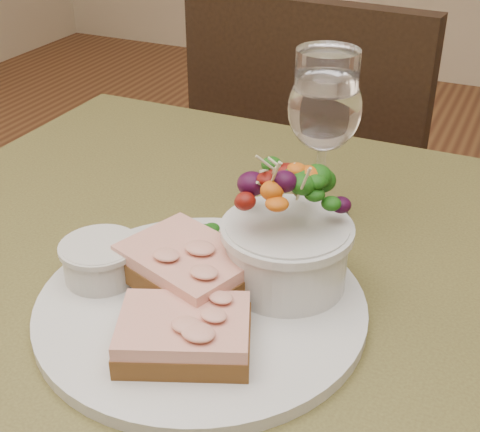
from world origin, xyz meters
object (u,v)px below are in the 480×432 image
at_px(wine_glass, 324,113).
at_px(sandwich_front, 184,334).
at_px(ramekin, 101,259).
at_px(sandwich_back, 188,266).
at_px(chair_far, 325,271).
at_px(cafe_table, 211,366).
at_px(salad_bowl, 287,227).
at_px(dinner_plate, 201,306).

bearing_deg(wine_glass, sandwich_front, -94.93).
relative_size(sandwich_front, ramekin, 1.85).
bearing_deg(sandwich_back, wine_glass, 91.95).
xyz_separation_m(sandwich_back, ramekin, (-0.08, -0.02, -0.00)).
distance_m(chair_far, sandwich_back, 0.89).
height_order(cafe_table, salad_bowl, salad_bowl).
relative_size(ramekin, salad_bowl, 0.54).
height_order(dinner_plate, sandwich_back, sandwich_back).
distance_m(dinner_plate, ramekin, 0.10).
bearing_deg(salad_bowl, cafe_table, -163.77).
relative_size(sandwich_back, salad_bowl, 1.07).
height_order(dinner_plate, wine_glass, wine_glass).
distance_m(dinner_plate, wine_glass, 0.24).
xyz_separation_m(sandwich_front, sandwich_back, (-0.04, 0.07, 0.01)).
xyz_separation_m(dinner_plate, wine_glass, (0.04, 0.20, 0.12)).
distance_m(cafe_table, salad_bowl, 0.19).
bearing_deg(chair_far, sandwich_back, 101.03).
relative_size(cafe_table, wine_glass, 4.57).
relative_size(sandwich_back, ramekin, 2.00).
distance_m(dinner_plate, sandwich_front, 0.07).
bearing_deg(ramekin, cafe_table, 26.36).
bearing_deg(chair_far, salad_bowl, 107.57).
distance_m(sandwich_front, ramekin, 0.13).
distance_m(cafe_table, wine_glass, 0.28).
xyz_separation_m(dinner_plate, ramekin, (-0.10, -0.01, 0.03)).
bearing_deg(sandwich_front, ramekin, 132.15).
bearing_deg(dinner_plate, salad_bowl, 45.64).
bearing_deg(sandwich_front, sandwich_back, 93.41).
height_order(cafe_table, dinner_plate, dinner_plate).
bearing_deg(ramekin, wine_glass, 55.90).
height_order(sandwich_back, ramekin, sandwich_back).
distance_m(chair_far, dinner_plate, 0.88).
relative_size(sandwich_front, wine_glass, 0.72).
xyz_separation_m(cafe_table, wine_glass, (0.05, 0.16, 0.22)).
bearing_deg(sandwich_back, chair_far, 115.64).
distance_m(ramekin, salad_bowl, 0.17).
bearing_deg(cafe_table, wine_glass, 72.38).
relative_size(cafe_table, sandwich_back, 5.87).
xyz_separation_m(dinner_plate, sandwich_front, (0.02, -0.06, 0.02)).
xyz_separation_m(dinner_plate, sandwich_back, (-0.02, 0.01, 0.03)).
bearing_deg(wine_glass, ramekin, -124.10).
height_order(ramekin, salad_bowl, salad_bowl).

